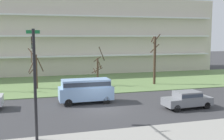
{
  "coord_description": "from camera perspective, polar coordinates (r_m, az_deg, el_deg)",
  "views": [
    {
      "loc": [
        -5.87,
        -23.64,
        6.5
      ],
      "look_at": [
        2.71,
        6.0,
        2.73
      ],
      "focal_mm": 44.42,
      "sensor_mm": 36.0,
      "label": 1
    }
  ],
  "objects": [
    {
      "name": "ground",
      "position": [
        25.21,
        -2.14,
        -7.97
      ],
      "size": [
        160.0,
        160.0,
        0.0
      ],
      "primitive_type": "plane",
      "color": "#38383A"
    },
    {
      "name": "sidewalk_curb_near",
      "position": [
        17.9,
        4.26,
        -14.08
      ],
      "size": [
        80.0,
        4.0,
        0.15
      ],
      "primitive_type": "cube",
      "color": "#99968E",
      "rests_on": "ground"
    },
    {
      "name": "grass_lawn_strip",
      "position": [
        38.64,
        -7.19,
        -2.71
      ],
      "size": [
        80.0,
        16.0,
        0.08
      ],
      "primitive_type": "cube",
      "color": "#66844C",
      "rests_on": "ground"
    },
    {
      "name": "apartment_building",
      "position": [
        51.28,
        -9.64,
        6.91
      ],
      "size": [
        54.02,
        11.55,
        13.07
      ],
      "color": "beige",
      "rests_on": "ground"
    },
    {
      "name": "tree_left",
      "position": [
        35.19,
        -15.45,
        0.17
      ],
      "size": [
        1.88,
        1.88,
        5.09
      ],
      "color": "#4C3828",
      "rests_on": "ground"
    },
    {
      "name": "tree_center",
      "position": [
        36.02,
        -2.9,
        0.12
      ],
      "size": [
        1.62,
        1.84,
        5.2
      ],
      "color": "#423023",
      "rests_on": "ground"
    },
    {
      "name": "tree_right",
      "position": [
        37.61,
        8.78,
        2.33
      ],
      "size": [
        1.41,
        1.0,
        6.8
      ],
      "color": "#423023",
      "rests_on": "ground"
    },
    {
      "name": "van_blue_near_left",
      "position": [
        27.09,
        -5.4,
        -3.92
      ],
      "size": [
        5.2,
        2.0,
        2.36
      ],
      "rotation": [
        0.0,
        0.0,
        3.14
      ],
      "color": "#8CB2E0",
      "rests_on": "ground"
    },
    {
      "name": "sedan_gray_center_left",
      "position": [
        26.04,
        15.2,
        -5.76
      ],
      "size": [
        4.48,
        1.99,
        1.57
      ],
      "rotation": [
        0.0,
        0.0,
        0.04
      ],
      "color": "slate",
      "rests_on": "ground"
    },
    {
      "name": "traffic_signal_mast",
      "position": [
        18.55,
        -15.72,
        1.05
      ],
      "size": [
        0.9,
        4.57,
        6.94
      ],
      "color": "black",
      "rests_on": "ground"
    }
  ]
}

